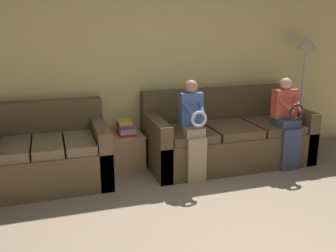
{
  "coord_description": "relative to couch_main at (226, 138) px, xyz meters",
  "views": [
    {
      "loc": [
        -1.53,
        -2.34,
        1.9
      ],
      "look_at": [
        -0.26,
        1.61,
        0.76
      ],
      "focal_mm": 40.0,
      "sensor_mm": 36.0,
      "label": 1
    }
  ],
  "objects": [
    {
      "name": "wall_back",
      "position": [
        -0.78,
        0.54,
        0.93
      ],
      "size": [
        6.66,
        0.06,
        2.55
      ],
      "color": "#DBCC7F",
      "rests_on": "ground_plane"
    },
    {
      "name": "couch_main",
      "position": [
        0.0,
        0.0,
        0.0
      ],
      "size": [
        2.24,
        0.99,
        1.0
      ],
      "color": "brown",
      "rests_on": "ground_plane"
    },
    {
      "name": "couch_side",
      "position": [
        -2.38,
        0.01,
        -0.01
      ],
      "size": [
        1.41,
        0.99,
        0.96
      ],
      "color": "brown",
      "rests_on": "ground_plane"
    },
    {
      "name": "child_left_seated",
      "position": [
        -0.67,
        -0.42,
        0.34
      ],
      "size": [
        0.28,
        0.37,
        1.24
      ],
      "color": "tan",
      "rests_on": "ground_plane"
    },
    {
      "name": "child_right_seated",
      "position": [
        0.67,
        -0.43,
        0.31
      ],
      "size": [
        0.33,
        0.37,
        1.21
      ],
      "color": "#384260",
      "rests_on": "ground_plane"
    },
    {
      "name": "side_shelf",
      "position": [
        -1.38,
        0.24,
        -0.11
      ],
      "size": [
        0.46,
        0.49,
        0.45
      ],
      "color": "tan",
      "rests_on": "ground_plane"
    },
    {
      "name": "book_stack",
      "position": [
        -1.37,
        0.24,
        0.2
      ],
      "size": [
        0.23,
        0.32,
        0.19
      ],
      "color": "#BC3833",
      "rests_on": "side_shelf"
    },
    {
      "name": "floor_lamp",
      "position": [
        1.36,
        0.22,
        1.11
      ],
      "size": [
        0.3,
        0.3,
        1.73
      ],
      "color": "#2D2B28",
      "rests_on": "ground_plane"
    }
  ]
}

